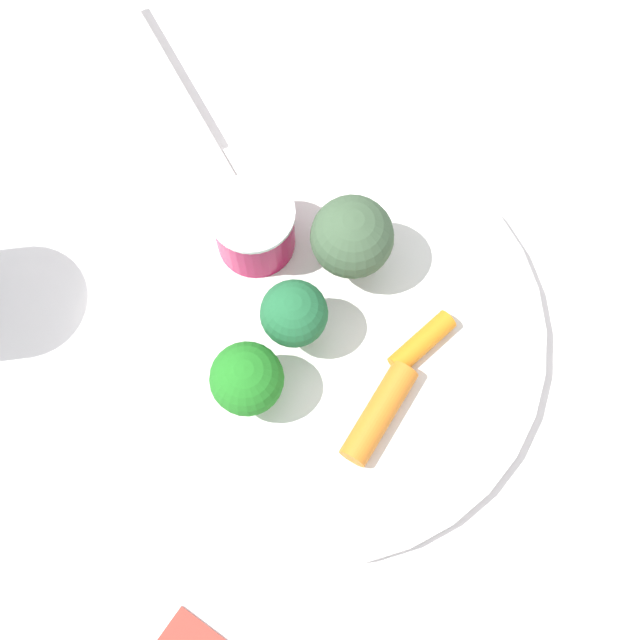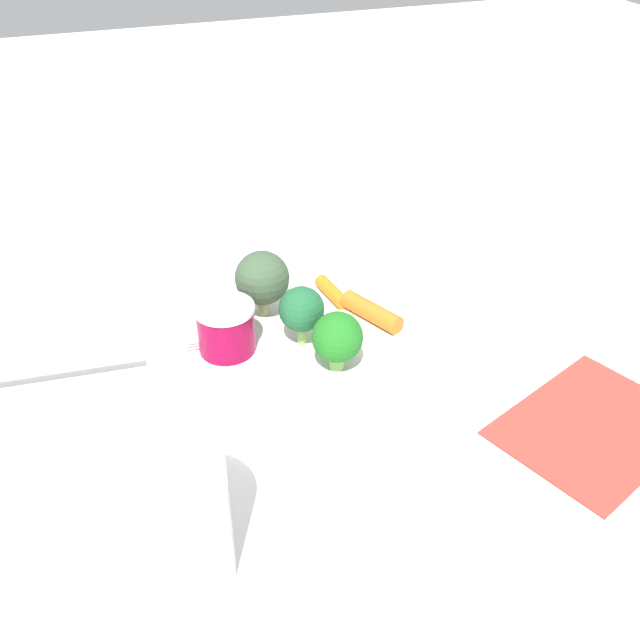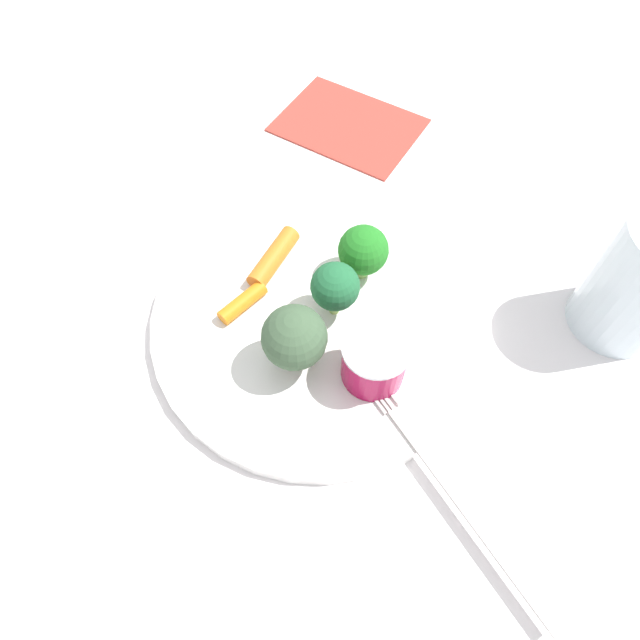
{
  "view_description": "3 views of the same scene",
  "coord_description": "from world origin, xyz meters",
  "px_view_note": "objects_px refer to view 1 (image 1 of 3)",
  "views": [
    {
      "loc": [
        0.13,
        -0.09,
        0.5
      ],
      "look_at": [
        0.0,
        0.0,
        0.03
      ],
      "focal_mm": 49.86,
      "sensor_mm": 36.0,
      "label": 1
    },
    {
      "loc": [
        -0.15,
        -0.46,
        0.37
      ],
      "look_at": [
        0.01,
        0.0,
        0.02
      ],
      "focal_mm": 39.76,
      "sensor_mm": 36.0,
      "label": 2
    },
    {
      "loc": [
        -0.19,
        0.14,
        0.38
      ],
      "look_at": [
        -0.01,
        0.01,
        0.03
      ],
      "focal_mm": 30.77,
      "sensor_mm": 36.0,
      "label": 3
    }
  ],
  "objects_px": {
    "broccoli_floret_2": "(294,314)",
    "fork": "(194,114)",
    "broccoli_floret_0": "(247,379)",
    "broccoli_floret_1": "(352,237)",
    "carrot_stick_1": "(422,342)",
    "sauce_cup": "(249,231)",
    "plate": "(318,333)",
    "carrot_stick_0": "(384,410)"
  },
  "relations": [
    {
      "from": "sauce_cup",
      "to": "broccoli_floret_1",
      "type": "height_order",
      "value": "broccoli_floret_1"
    },
    {
      "from": "sauce_cup",
      "to": "fork",
      "type": "distance_m",
      "value": 0.1
    },
    {
      "from": "plate",
      "to": "broccoli_floret_2",
      "type": "relative_size",
      "value": 5.08
    },
    {
      "from": "broccoli_floret_0",
      "to": "broccoli_floret_1",
      "type": "relative_size",
      "value": 0.83
    },
    {
      "from": "fork",
      "to": "broccoli_floret_1",
      "type": "bearing_deg",
      "value": 10.5
    },
    {
      "from": "plate",
      "to": "broccoli_floret_2",
      "type": "distance_m",
      "value": 0.04
    },
    {
      "from": "broccoli_floret_0",
      "to": "carrot_stick_1",
      "type": "relative_size",
      "value": 1.17
    },
    {
      "from": "broccoli_floret_0",
      "to": "fork",
      "type": "xyz_separation_m",
      "value": [
        -0.17,
        0.07,
        -0.03
      ]
    },
    {
      "from": "sauce_cup",
      "to": "carrot_stick_1",
      "type": "relative_size",
      "value": 1.14
    },
    {
      "from": "broccoli_floret_2",
      "to": "carrot_stick_1",
      "type": "height_order",
      "value": "broccoli_floret_2"
    },
    {
      "from": "plate",
      "to": "broccoli_floret_1",
      "type": "xyz_separation_m",
      "value": [
        -0.02,
        0.04,
        0.04
      ]
    },
    {
      "from": "broccoli_floret_0",
      "to": "broccoli_floret_1",
      "type": "distance_m",
      "value": 0.1
    },
    {
      "from": "sauce_cup",
      "to": "carrot_stick_0",
      "type": "distance_m",
      "value": 0.13
    },
    {
      "from": "broccoli_floret_1",
      "to": "fork",
      "type": "xyz_separation_m",
      "value": [
        -0.14,
        -0.03,
        -0.04
      ]
    },
    {
      "from": "carrot_stick_0",
      "to": "fork",
      "type": "height_order",
      "value": "carrot_stick_0"
    },
    {
      "from": "broccoli_floret_2",
      "to": "carrot_stick_0",
      "type": "xyz_separation_m",
      "value": [
        0.07,
        0.01,
        -0.02
      ]
    },
    {
      "from": "broccoli_floret_0",
      "to": "broccoli_floret_1",
      "type": "bearing_deg",
      "value": 110.88
    },
    {
      "from": "broccoli_floret_1",
      "to": "broccoli_floret_2",
      "type": "bearing_deg",
      "value": -69.61
    },
    {
      "from": "broccoli_floret_0",
      "to": "carrot_stick_0",
      "type": "xyz_separation_m",
      "value": [
        0.05,
        0.06,
        -0.02
      ]
    },
    {
      "from": "carrot_stick_1",
      "to": "fork",
      "type": "xyz_separation_m",
      "value": [
        -0.2,
        -0.03,
        -0.0
      ]
    },
    {
      "from": "fork",
      "to": "carrot_stick_1",
      "type": "bearing_deg",
      "value": 8.54
    },
    {
      "from": "broccoli_floret_1",
      "to": "broccoli_floret_2",
      "type": "distance_m",
      "value": 0.05
    },
    {
      "from": "broccoli_floret_1",
      "to": "fork",
      "type": "bearing_deg",
      "value": -169.5
    },
    {
      "from": "plate",
      "to": "sauce_cup",
      "type": "height_order",
      "value": "sauce_cup"
    },
    {
      "from": "plate",
      "to": "broccoli_floret_1",
      "type": "relative_size",
      "value": 4.38
    },
    {
      "from": "broccoli_floret_0",
      "to": "sauce_cup",
      "type": "bearing_deg",
      "value": 147.63
    },
    {
      "from": "plate",
      "to": "fork",
      "type": "xyz_separation_m",
      "value": [
        -0.16,
        0.01,
        0.01
      ]
    },
    {
      "from": "sauce_cup",
      "to": "broccoli_floret_1",
      "type": "bearing_deg",
      "value": 45.78
    },
    {
      "from": "broccoli_floret_2",
      "to": "fork",
      "type": "bearing_deg",
      "value": 170.84
    },
    {
      "from": "plate",
      "to": "broccoli_floret_1",
      "type": "height_order",
      "value": "broccoli_floret_1"
    },
    {
      "from": "carrot_stick_0",
      "to": "fork",
      "type": "xyz_separation_m",
      "value": [
        -0.22,
        0.01,
        -0.01
      ]
    },
    {
      "from": "carrot_stick_1",
      "to": "sauce_cup",
      "type": "bearing_deg",
      "value": -155.94
    },
    {
      "from": "broccoli_floret_2",
      "to": "carrot_stick_1",
      "type": "distance_m",
      "value": 0.08
    },
    {
      "from": "plate",
      "to": "broccoli_floret_2",
      "type": "height_order",
      "value": "broccoli_floret_2"
    },
    {
      "from": "plate",
      "to": "broccoli_floret_0",
      "type": "height_order",
      "value": "broccoli_floret_0"
    },
    {
      "from": "plate",
      "to": "broccoli_floret_0",
      "type": "relative_size",
      "value": 5.3
    },
    {
      "from": "broccoli_floret_2",
      "to": "fork",
      "type": "height_order",
      "value": "broccoli_floret_2"
    },
    {
      "from": "broccoli_floret_1",
      "to": "sauce_cup",
      "type": "bearing_deg",
      "value": -134.22
    },
    {
      "from": "broccoli_floret_2",
      "to": "carrot_stick_0",
      "type": "height_order",
      "value": "broccoli_floret_2"
    },
    {
      "from": "broccoli_floret_1",
      "to": "carrot_stick_0",
      "type": "distance_m",
      "value": 0.1
    },
    {
      "from": "broccoli_floret_2",
      "to": "carrot_stick_1",
      "type": "bearing_deg",
      "value": 50.18
    },
    {
      "from": "sauce_cup",
      "to": "fork",
      "type": "bearing_deg",
      "value": 169.79
    }
  ]
}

